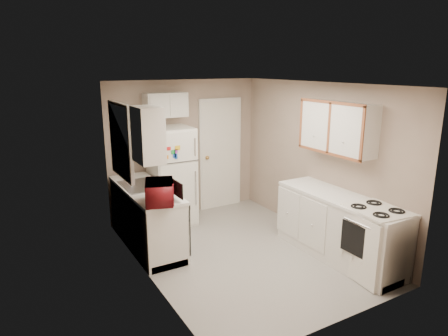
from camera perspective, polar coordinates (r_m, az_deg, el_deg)
floor at (r=5.95m, az=2.45°, el=-11.86°), size 3.80×3.80×0.00m
ceiling at (r=5.33m, az=2.73°, el=11.92°), size 3.80×3.80×0.00m
wall_left at (r=4.94m, az=-11.29°, el=-2.72°), size 3.80×3.80×0.00m
wall_right at (r=6.36m, az=13.30°, el=1.03°), size 3.80×3.80×0.00m
wall_back at (r=7.15m, az=-5.59°, el=2.82°), size 2.80×2.80×0.00m
wall_front at (r=4.12m, az=16.94°, el=-6.59°), size 2.80×2.80×0.00m
left_counter at (r=6.08m, az=-11.01°, el=-6.87°), size 0.60×1.80×0.90m
dishwasher at (r=5.64m, az=-6.20°, el=-7.98°), size 0.03×0.58×0.72m
sink at (r=6.08m, az=-11.66°, el=-2.81°), size 0.54×0.74×0.16m
microwave at (r=5.23m, az=-9.18°, el=-3.39°), size 0.59×0.45×0.35m
soap_bottle at (r=6.41m, az=-13.32°, el=-0.70°), size 0.11×0.11×0.19m
window_blinds at (r=5.84m, az=-14.45°, el=3.79°), size 0.10×0.98×1.08m
upper_cabinet_left at (r=5.05m, az=-10.82°, el=4.69°), size 0.30×0.45×0.70m
refrigerator at (r=6.75m, az=-7.51°, el=-1.18°), size 0.69×0.67×1.66m
cabinet_over_fridge at (r=6.74m, az=-8.36°, el=8.91°), size 0.70×0.30×0.40m
interior_door at (r=7.46m, az=-0.53°, el=1.97°), size 0.86×0.06×2.08m
right_counter at (r=5.84m, az=16.06°, el=-8.10°), size 0.60×2.00×0.90m
stove at (r=5.47m, az=20.60°, el=-10.25°), size 0.65×0.77×0.87m
upper_cabinet_right at (r=5.79m, az=15.92°, el=5.62°), size 0.30×1.20×0.70m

